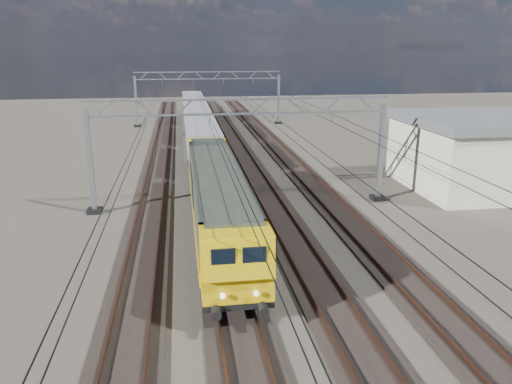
{
  "coord_description": "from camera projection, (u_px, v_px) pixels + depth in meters",
  "views": [
    {
      "loc": [
        -3.81,
        -27.5,
        10.24
      ],
      "look_at": [
        0.2,
        -0.96,
        2.4
      ],
      "focal_mm": 35.0,
      "sensor_mm": 36.0,
      "label": 1
    }
  ],
  "objects": [
    {
      "name": "overhead_wires",
      "position": [
        234.0,
        112.0,
        35.5
      ],
      "size": [
        12.03,
        140.0,
        0.53
      ],
      "color": "black",
      "rests_on": "ground"
    },
    {
      "name": "track_inner_east",
      "position": [
        283.0,
        224.0,
        29.78
      ],
      "size": [
        2.6,
        140.0,
        0.3
      ],
      "color": "black",
      "rests_on": "ground"
    },
    {
      "name": "hopper_wagon_lead",
      "position": [
        202.0,
        141.0,
        44.09
      ],
      "size": [
        3.38,
        13.0,
        3.25
      ],
      "color": "black",
      "rests_on": "ground"
    },
    {
      "name": "hopper_wagon_mid",
      "position": [
        197.0,
        119.0,
        57.57
      ],
      "size": [
        3.38,
        13.0,
        3.25
      ],
      "color": "black",
      "rests_on": "ground"
    },
    {
      "name": "catenary_gantry_far",
      "position": [
        209.0,
        96.0,
        66.39
      ],
      "size": [
        19.9,
        0.9,
        7.11
      ],
      "color": "#999DA7",
      "rests_on": "ground"
    },
    {
      "name": "hopper_wagon_third",
      "position": [
        193.0,
        105.0,
        71.05
      ],
      "size": [
        3.38,
        13.0,
        3.25
      ],
      "color": "black",
      "rests_on": "ground"
    },
    {
      "name": "catenary_gantry_mid",
      "position": [
        242.0,
        149.0,
        32.22
      ],
      "size": [
        19.9,
        0.9,
        7.11
      ],
      "color": "#999DA7",
      "rests_on": "ground"
    },
    {
      "name": "track_outer_east",
      "position": [
        348.0,
        220.0,
        30.36
      ],
      "size": [
        2.6,
        140.0,
        0.3
      ],
      "color": "black",
      "rests_on": "ground"
    },
    {
      "name": "locomotive",
      "position": [
        217.0,
        197.0,
        27.27
      ],
      "size": [
        2.76,
        21.1,
        3.62
      ],
      "color": "black",
      "rests_on": "ground"
    },
    {
      "name": "track_loco",
      "position": [
        217.0,
        227.0,
        29.21
      ],
      "size": [
        2.6,
        140.0,
        0.3
      ],
      "color": "black",
      "rests_on": "ground"
    },
    {
      "name": "track_outer_west",
      "position": [
        147.0,
        231.0,
        28.64
      ],
      "size": [
        2.6,
        140.0,
        0.3
      ],
      "color": "black",
      "rests_on": "ground"
    },
    {
      "name": "ground",
      "position": [
        250.0,
        227.0,
        29.52
      ],
      "size": [
        160.0,
        160.0,
        0.0
      ],
      "primitive_type": "plane",
      "color": "black",
      "rests_on": "ground"
    }
  ]
}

